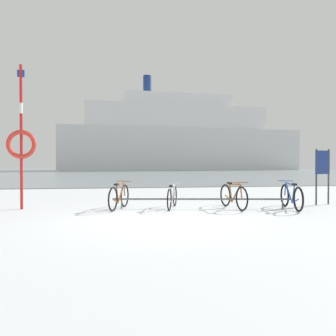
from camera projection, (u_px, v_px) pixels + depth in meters
The scene contains 9 objects.
ground at pixel (128, 171), 60.88m from camera, with size 80.00×132.00×0.08m.
bike_rack at pixel (202, 199), 9.31m from camera, with size 5.11×0.78×0.31m.
bicycle_0 at pixel (119, 197), 9.26m from camera, with size 0.65×1.58×0.79m.
bicycle_1 at pixel (172, 197), 9.40m from camera, with size 0.62×1.55×0.73m.
bicycle_2 at pixel (233, 196), 9.37m from camera, with size 0.46×1.69×0.79m.
bicycle_3 at pixel (291, 197), 9.25m from camera, with size 0.46×1.74×0.80m.
info_sign at pixel (322, 167), 10.25m from camera, with size 0.55×0.15×1.77m.
rescue_post at pixel (21, 141), 9.21m from camera, with size 0.83×0.13×4.12m.
ferry_ship at pixel (180, 139), 64.50m from camera, with size 47.77×13.17×18.39m.
Camera 1 is at (-0.87, -7.42, 1.31)m, focal length 34.55 mm.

